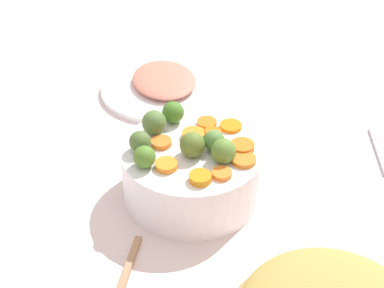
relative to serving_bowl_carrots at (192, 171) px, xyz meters
name	(u,v)px	position (x,y,z in m)	size (l,w,h in m)	color
tabletop	(177,186)	(-0.02, 0.03, -0.06)	(2.40, 2.40, 0.02)	silver
serving_bowl_carrots	(192,171)	(0.00, 0.00, 0.00)	(0.23, 0.23, 0.09)	white
carrot_slice_0	(161,142)	(-0.05, 0.02, 0.05)	(0.03, 0.03, 0.01)	orange
carrot_slice_1	(212,132)	(0.04, 0.03, 0.05)	(0.03, 0.03, 0.01)	orange
carrot_slice_2	(200,178)	(0.00, -0.08, 0.05)	(0.03, 0.03, 0.01)	orange
carrot_slice_3	(242,147)	(0.08, -0.01, 0.05)	(0.04, 0.04, 0.01)	orange
carrot_slice_4	(244,160)	(0.08, -0.04, 0.05)	(0.04, 0.04, 0.01)	orange
carrot_slice_5	(207,123)	(0.03, 0.07, 0.05)	(0.03, 0.03, 0.01)	orange
carrot_slice_6	(166,165)	(-0.04, -0.04, 0.05)	(0.04, 0.04, 0.01)	orange
carrot_slice_7	(222,174)	(0.04, -0.07, 0.05)	(0.03, 0.03, 0.01)	orange
carrot_slice_8	(194,136)	(0.01, 0.03, 0.05)	(0.04, 0.04, 0.01)	orange
carrot_slice_9	(231,126)	(0.07, 0.05, 0.05)	(0.04, 0.04, 0.01)	orange
brussels_sprout_0	(192,145)	(0.00, -0.02, 0.07)	(0.04, 0.04, 0.04)	#59722C
brussels_sprout_1	(144,157)	(-0.08, -0.04, 0.07)	(0.04, 0.04, 0.04)	#507F2B
brussels_sprout_2	(174,112)	(-0.02, 0.08, 0.07)	(0.04, 0.04, 0.04)	#427725
brussels_sprout_3	(154,122)	(-0.06, 0.05, 0.07)	(0.04, 0.04, 0.04)	#537438
brussels_sprout_4	(214,141)	(0.04, 0.00, 0.06)	(0.03, 0.03, 0.03)	#548440
brussels_sprout_5	(140,142)	(-0.08, 0.00, 0.07)	(0.04, 0.04, 0.04)	#4E6B32
brussels_sprout_6	(224,151)	(0.05, -0.04, 0.07)	(0.04, 0.04, 0.04)	#5B8132
ham_plate	(162,88)	(-0.03, 0.34, -0.04)	(0.27, 0.27, 0.01)	white
ham_slice_main	(165,79)	(-0.02, 0.35, -0.02)	(0.17, 0.14, 0.02)	#CE7761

